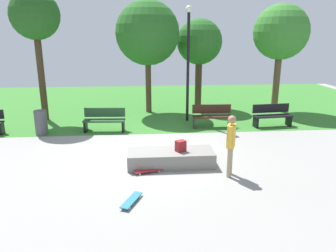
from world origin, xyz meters
TOP-DOWN VIEW (x-y plane):
  - ground_plane at (0.00, 0.00)m, footprint 28.00×28.00m
  - grass_lawn at (0.00, 8.04)m, footprint 26.60×11.93m
  - concrete_ledge at (0.67, -1.00)m, footprint 2.49×0.94m
  - backpack_on_ledge at (0.95, -1.04)m, footprint 0.34×0.31m
  - skater_performing_trick at (2.19, -1.84)m, footprint 0.31×0.40m
  - skateboard_by_ledge at (-0.42, -3.13)m, footprint 0.50×0.81m
  - skateboard_spare at (0.01, -1.50)m, footprint 0.82×0.40m
  - park_bench_near_lamppost at (5.22, 2.78)m, footprint 1.64×0.62m
  - park_bench_near_path at (2.72, 2.88)m, footprint 1.61×0.50m
  - park_bench_center_lawn at (-1.62, 2.61)m, footprint 1.63×0.57m
  - tree_tall_oak at (2.79, 6.69)m, footprint 2.26×2.26m
  - tree_slender_maple at (-4.44, 4.60)m, footprint 2.03×2.03m
  - tree_young_birch at (0.19, 5.75)m, footprint 2.97×2.97m
  - tree_leaning_ash at (6.50, 5.62)m, footprint 2.60×2.60m
  - lamp_post at (1.84, 3.95)m, footprint 0.28×0.28m
  - trash_bin at (-3.96, 2.35)m, footprint 0.46×0.46m

SIDE VIEW (x-z plane):
  - ground_plane at x=0.00m, z-range 0.00..0.00m
  - grass_lawn at x=0.00m, z-range 0.00..0.01m
  - skateboard_by_ledge at x=-0.42m, z-range 0.02..0.10m
  - skateboard_spare at x=0.01m, z-range 0.02..0.10m
  - concrete_ledge at x=0.67m, z-range 0.00..0.43m
  - trash_bin at x=-3.96m, z-range 0.00..0.94m
  - park_bench_near_lamppost at x=5.22m, z-range 0.03..0.94m
  - park_bench_near_path at x=2.72m, z-range 0.03..0.94m
  - park_bench_center_lawn at x=-1.62m, z-range 0.03..0.94m
  - backpack_on_ledge at x=0.95m, z-range 0.43..0.75m
  - skater_performing_trick at x=2.19m, z-range 0.14..1.81m
  - lamp_post at x=1.84m, z-range 0.47..5.28m
  - tree_tall_oak at x=2.79m, z-range 1.05..5.51m
  - tree_young_birch at x=0.19m, z-range 1.11..6.35m
  - tree_leaning_ash at x=6.50m, z-range 1.21..6.30m
  - tree_slender_maple at x=-4.44m, z-range 1.63..7.11m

